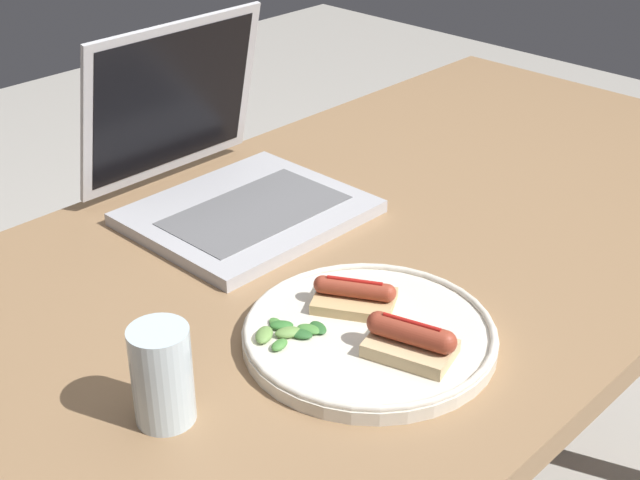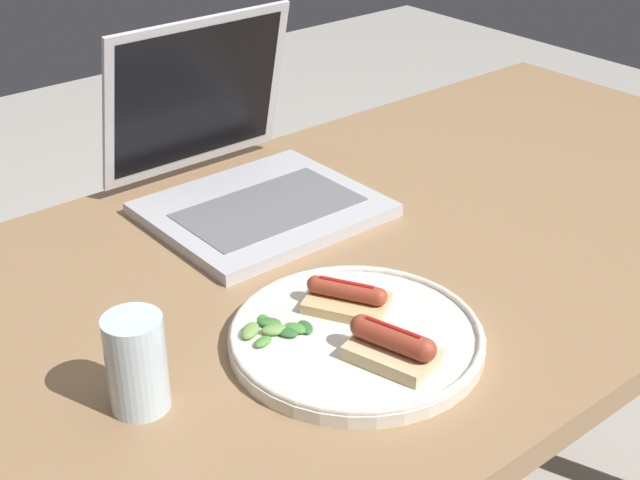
{
  "view_description": "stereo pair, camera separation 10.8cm",
  "coord_description": "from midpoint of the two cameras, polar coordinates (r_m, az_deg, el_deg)",
  "views": [
    {
      "loc": [
        -0.87,
        -0.68,
        1.34
      ],
      "look_at": [
        -0.19,
        -0.03,
        0.82
      ],
      "focal_mm": 50.0,
      "sensor_mm": 36.0,
      "label": 1
    },
    {
      "loc": [
        -0.79,
        -0.75,
        1.34
      ],
      "look_at": [
        -0.19,
        -0.03,
        0.82
      ],
      "focal_mm": 50.0,
      "sensor_mm": 36.0,
      "label": 2
    }
  ],
  "objects": [
    {
      "name": "sausage_toast_middle",
      "position": [
        0.94,
        7.93,
        -6.84
      ],
      "size": [
        0.08,
        0.1,
        0.04
      ],
      "rotation": [
        0.0,
        0.0,
        1.85
      ],
      "color": "#D6B784",
      "rests_on": "plate"
    },
    {
      "name": "laptop",
      "position": [
        1.28,
        -2.52,
        4.1
      ],
      "size": [
        0.3,
        0.32,
        0.26
      ],
      "color": "#B7B7BC",
      "rests_on": "desk"
    },
    {
      "name": "desk",
      "position": [
        1.28,
        8.18,
        -2.86
      ],
      "size": [
        1.42,
        0.77,
        0.76
      ],
      "color": "#93704C",
      "rests_on": "ground_plane"
    },
    {
      "name": "drinking_glass",
      "position": [
        0.89,
        -8.27,
        -7.93
      ],
      "size": [
        0.06,
        0.06,
        0.1
      ],
      "color": "silver",
      "rests_on": "desk"
    },
    {
      "name": "salad_pile",
      "position": [
        0.99,
        0.31,
        -5.83
      ],
      "size": [
        0.08,
        0.07,
        0.01
      ],
      "color": "#709E4C",
      "rests_on": "plate"
    },
    {
      "name": "sausage_toast_left",
      "position": [
        1.02,
        4.73,
        -3.79
      ],
      "size": [
        0.1,
        0.11,
        0.04
      ],
      "rotation": [
        0.0,
        0.0,
        2.08
      ],
      "color": "tan",
      "rests_on": "plate"
    },
    {
      "name": "plate",
      "position": [
        0.99,
        5.46,
        -6.27
      ],
      "size": [
        0.28,
        0.28,
        0.02
      ],
      "color": "silver",
      "rests_on": "desk"
    }
  ]
}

